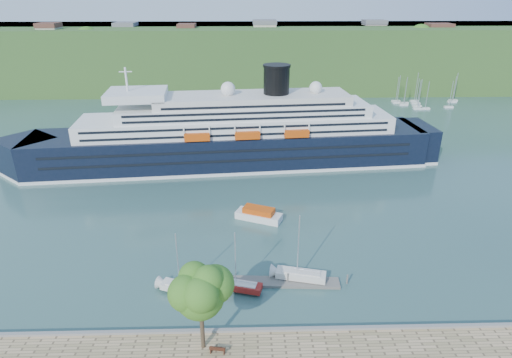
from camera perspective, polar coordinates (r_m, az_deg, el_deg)
name	(u,v)px	position (r m, az deg, el deg)	size (l,w,h in m)	color
ground	(231,337)	(53.39, -3.33, -20.24)	(400.00, 400.00, 0.00)	#294A49
far_hillside	(240,56)	(185.02, -2.18, 16.08)	(400.00, 50.00, 24.00)	#2F5421
quay_coping	(231,330)	(52.45, -3.36, -19.49)	(220.00, 0.50, 0.30)	slate
cruise_ship	(229,117)	(96.17, -3.65, 8.27)	(100.65, 14.66, 22.60)	black
park_bench	(218,349)	(49.99, -5.15, -21.60)	(1.78, 0.73, 1.14)	#482214
promenade_tree	(201,305)	(47.27, -7.38, -16.34)	(6.96, 6.96, 11.53)	#38651A
floating_pontoon	(273,282)	(60.76, 2.27, -13.57)	(18.30, 2.24, 0.41)	slate
sailboat_white_near	(181,266)	(57.31, -9.93, -11.39)	(6.78, 1.88, 8.76)	silver
sailboat_red	(239,265)	(56.92, -2.29, -11.33)	(6.71, 1.86, 8.67)	maroon
sailboat_white_far	(302,251)	(58.78, 6.16, -9.53)	(7.59, 2.11, 9.80)	silver
tender_launch	(259,214)	(75.37, 0.37, -4.64)	(8.17, 2.79, 2.26)	#C8450B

